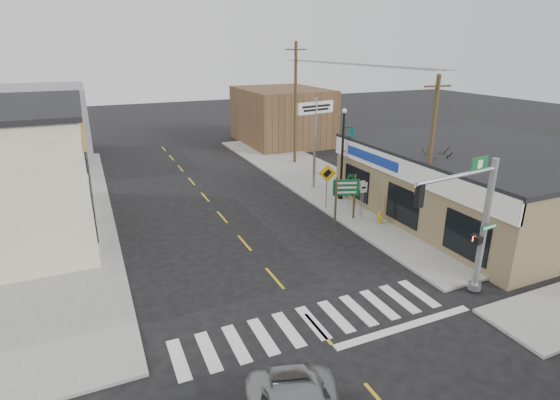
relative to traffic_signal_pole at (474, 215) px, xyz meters
name	(u,v)px	position (x,y,z in m)	size (l,w,h in m)	color
ground	(318,329)	(-6.51, 0.42, -3.58)	(140.00, 140.00, 0.00)	black
sidewalk_right	(342,192)	(2.49, 13.42, -3.52)	(6.00, 38.00, 0.13)	gray
sidewalk_left	(57,235)	(-15.51, 13.42, -3.52)	(6.00, 38.00, 0.13)	gray
center_line	(244,243)	(-6.51, 8.42, -3.58)	(0.12, 56.00, 0.01)	gold
crosswalk	(313,323)	(-6.51, 0.82, -3.58)	(11.00, 2.20, 0.01)	silver
thrift_store	(485,183)	(7.99, 6.42, -1.58)	(12.00, 14.00, 4.00)	olive
bldg_distant_right	(282,116)	(5.49, 30.42, -0.78)	(8.00, 10.00, 5.60)	brown
bldg_distant_left	(33,125)	(-17.51, 32.42, -0.38)	(9.00, 10.00, 6.40)	gray
traffic_signal_pole	(474,215)	(0.00, 0.00, 0.00)	(4.57, 0.37, 5.79)	#92949A
guide_sign	(346,192)	(-0.21, 8.75, -1.71)	(1.53, 0.13, 2.68)	#4D3E24
fire_hydrant	(380,217)	(1.36, 7.54, -3.07)	(0.22, 0.22, 0.71)	orange
ped_crossing_sign	(327,179)	(-0.21, 10.93, -1.53)	(1.09, 0.08, 2.81)	gray
lamp_post	(343,148)	(1.65, 12.18, -0.02)	(0.77, 0.60, 5.92)	black
dance_center_sign	(315,120)	(1.09, 15.00, 1.35)	(2.98, 0.19, 6.33)	gray
bare_tree	(438,155)	(3.50, 5.87, 0.74)	(2.67, 2.67, 5.33)	black
shrub_front	(449,227)	(3.73, 4.62, -2.97)	(1.27, 1.27, 0.96)	#193A1E
shrub_back	(419,220)	(3.11, 6.22, -3.04)	(1.09, 1.09, 0.82)	black
utility_pole_near	(429,159)	(2.12, 4.98, 0.84)	(1.45, 0.22, 8.37)	#3F2820
utility_pole_far	(295,103)	(2.99, 22.05, 1.65)	(1.73, 0.26, 9.95)	#473A25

